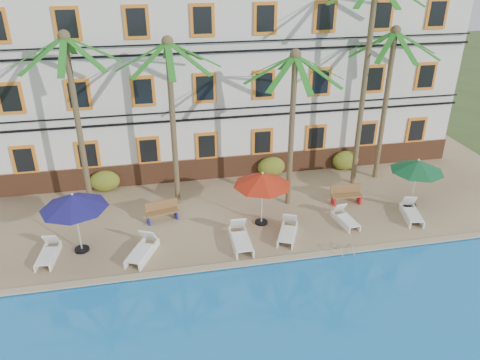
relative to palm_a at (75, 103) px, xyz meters
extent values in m
plane|color=#384C23|center=(7.36, -4.57, -5.58)|extent=(100.00, 100.00, 0.00)
cube|color=tan|center=(7.36, 0.43, -5.45)|extent=(30.00, 12.00, 0.25)
cube|color=tan|center=(7.36, -5.47, -5.30)|extent=(30.00, 0.35, 0.06)
cube|color=silver|center=(7.36, 5.43, -0.33)|extent=(25.00, 6.00, 10.00)
cube|color=brown|center=(7.36, 2.37, -4.73)|extent=(25.00, 0.12, 1.20)
cube|color=orange|center=(-3.14, 2.38, -3.43)|extent=(1.15, 0.10, 1.50)
cube|color=black|center=(-3.14, 2.33, -3.43)|extent=(0.85, 0.04, 1.20)
cube|color=orange|center=(-0.14, 2.38, -3.43)|extent=(1.15, 0.10, 1.50)
cube|color=black|center=(-0.14, 2.33, -3.43)|extent=(0.85, 0.04, 1.20)
cube|color=orange|center=(2.86, 2.38, -3.43)|extent=(1.15, 0.10, 1.50)
cube|color=black|center=(2.86, 2.33, -3.43)|extent=(0.85, 0.04, 1.20)
cube|color=orange|center=(5.86, 2.38, -3.43)|extent=(1.15, 0.10, 1.50)
cube|color=black|center=(5.86, 2.33, -3.43)|extent=(0.85, 0.04, 1.20)
cube|color=orange|center=(8.86, 2.38, -3.43)|extent=(1.15, 0.10, 1.50)
cube|color=black|center=(8.86, 2.33, -3.43)|extent=(0.85, 0.04, 1.20)
cube|color=orange|center=(11.86, 2.38, -3.43)|extent=(1.15, 0.10, 1.50)
cube|color=black|center=(11.86, 2.33, -3.43)|extent=(0.85, 0.04, 1.20)
cube|color=orange|center=(14.86, 2.38, -3.43)|extent=(1.15, 0.10, 1.50)
cube|color=black|center=(14.86, 2.33, -3.43)|extent=(0.85, 0.04, 1.20)
cube|color=orange|center=(17.86, 2.38, -3.43)|extent=(1.15, 0.10, 1.50)
cube|color=black|center=(17.86, 2.33, -3.43)|extent=(0.85, 0.04, 1.20)
cube|color=orange|center=(-3.14, 2.38, -0.33)|extent=(1.15, 0.10, 1.50)
cube|color=black|center=(-3.14, 2.33, -0.33)|extent=(0.85, 0.04, 1.20)
cube|color=orange|center=(-0.14, 2.38, -0.33)|extent=(1.15, 0.10, 1.50)
cube|color=black|center=(-0.14, 2.33, -0.33)|extent=(0.85, 0.04, 1.20)
cube|color=orange|center=(2.86, 2.38, -0.33)|extent=(1.15, 0.10, 1.50)
cube|color=black|center=(2.86, 2.33, -0.33)|extent=(0.85, 0.04, 1.20)
cube|color=orange|center=(5.86, 2.38, -0.33)|extent=(1.15, 0.10, 1.50)
cube|color=black|center=(5.86, 2.33, -0.33)|extent=(0.85, 0.04, 1.20)
cube|color=orange|center=(8.86, 2.38, -0.33)|extent=(1.15, 0.10, 1.50)
cube|color=black|center=(8.86, 2.33, -0.33)|extent=(0.85, 0.04, 1.20)
cube|color=orange|center=(11.86, 2.38, -0.33)|extent=(1.15, 0.10, 1.50)
cube|color=black|center=(11.86, 2.33, -0.33)|extent=(0.85, 0.04, 1.20)
cube|color=orange|center=(14.86, 2.38, -0.33)|extent=(1.15, 0.10, 1.50)
cube|color=black|center=(14.86, 2.33, -0.33)|extent=(0.85, 0.04, 1.20)
cube|color=orange|center=(17.86, 2.38, -0.33)|extent=(1.15, 0.10, 1.50)
cube|color=black|center=(17.86, 2.33, -0.33)|extent=(0.85, 0.04, 1.20)
cube|color=orange|center=(-0.14, 2.38, 2.87)|extent=(1.15, 0.10, 1.50)
cube|color=black|center=(-0.14, 2.33, 2.87)|extent=(0.85, 0.04, 1.20)
cube|color=orange|center=(2.86, 2.38, 2.87)|extent=(1.15, 0.10, 1.50)
cube|color=black|center=(2.86, 2.33, 2.87)|extent=(0.85, 0.04, 1.20)
cube|color=orange|center=(5.86, 2.38, 2.87)|extent=(1.15, 0.10, 1.50)
cube|color=black|center=(5.86, 2.33, 2.87)|extent=(0.85, 0.04, 1.20)
cube|color=orange|center=(8.86, 2.38, 2.87)|extent=(1.15, 0.10, 1.50)
cube|color=black|center=(8.86, 2.33, 2.87)|extent=(0.85, 0.04, 1.20)
cube|color=orange|center=(11.86, 2.38, 2.87)|extent=(1.15, 0.10, 1.50)
cube|color=black|center=(11.86, 2.33, 2.87)|extent=(0.85, 0.04, 1.20)
cube|color=orange|center=(14.86, 2.38, 2.87)|extent=(1.15, 0.10, 1.50)
cube|color=black|center=(14.86, 2.33, 2.87)|extent=(0.85, 0.04, 1.20)
cube|color=orange|center=(17.86, 2.38, 2.87)|extent=(1.15, 0.10, 1.50)
cube|color=black|center=(17.86, 2.33, 2.87)|extent=(0.85, 0.04, 1.20)
cube|color=black|center=(7.36, 2.23, -1.88)|extent=(25.00, 0.08, 0.10)
cube|color=black|center=(7.36, 2.23, -1.43)|extent=(25.00, 0.08, 0.06)
cube|color=black|center=(7.36, 2.23, 1.42)|extent=(25.00, 0.08, 0.10)
cube|color=black|center=(7.36, 2.23, 1.87)|extent=(25.00, 0.08, 0.06)
cylinder|color=brown|center=(0.00, 0.00, -1.29)|extent=(0.26, 0.26, 8.07)
sphere|color=brown|center=(0.00, 0.00, 2.74)|extent=(0.50, 0.50, 0.50)
cube|color=#1A6B19|center=(0.00, 1.11, 2.17)|extent=(0.28, 2.24, 1.17)
cube|color=#1A6B19|center=(-0.79, 0.79, 2.17)|extent=(1.78, 1.78, 1.17)
cube|color=#1A6B19|center=(-1.11, 0.00, 2.17)|extent=(2.24, 0.28, 1.17)
cube|color=#1A6B19|center=(-0.79, -0.79, 2.17)|extent=(1.78, 1.78, 1.17)
cube|color=#1A6B19|center=(0.00, -1.11, 2.17)|extent=(0.28, 2.24, 1.17)
cube|color=#1A6B19|center=(0.79, -0.79, 2.17)|extent=(1.78, 1.78, 1.17)
cube|color=#1A6B19|center=(1.11, 0.00, 2.17)|extent=(2.24, 0.28, 1.17)
cube|color=#1A6B19|center=(0.79, 0.79, 2.17)|extent=(1.78, 1.78, 1.17)
cylinder|color=brown|center=(4.07, 0.01, -1.47)|extent=(0.26, 0.26, 7.71)
sphere|color=brown|center=(4.07, 0.01, 2.38)|extent=(0.50, 0.50, 0.50)
cube|color=#1A6B19|center=(4.07, 1.12, 1.81)|extent=(0.28, 2.24, 1.17)
cube|color=#1A6B19|center=(3.28, 0.80, 1.81)|extent=(1.78, 1.78, 1.17)
cube|color=#1A6B19|center=(2.96, 0.01, 1.81)|extent=(2.24, 0.28, 1.17)
cube|color=#1A6B19|center=(3.28, -0.78, 1.81)|extent=(1.78, 1.78, 1.17)
cube|color=#1A6B19|center=(4.07, -1.10, 1.81)|extent=(0.28, 2.24, 1.17)
cube|color=#1A6B19|center=(4.86, -0.78, 1.81)|extent=(1.78, 1.78, 1.17)
cube|color=#1A6B19|center=(5.18, 0.01, 1.81)|extent=(2.24, 0.28, 1.17)
cube|color=#1A6B19|center=(4.86, 0.80, 1.81)|extent=(1.78, 1.78, 1.17)
cylinder|color=brown|center=(9.34, -1.06, -1.74)|extent=(0.26, 0.26, 7.17)
sphere|color=brown|center=(9.34, -1.06, 1.84)|extent=(0.50, 0.50, 0.50)
cube|color=#1A6B19|center=(9.34, 0.05, 1.27)|extent=(0.28, 2.24, 1.17)
cube|color=#1A6B19|center=(8.55, -0.27, 1.27)|extent=(1.78, 1.78, 1.17)
cube|color=#1A6B19|center=(8.22, -1.06, 1.27)|extent=(2.24, 0.28, 1.17)
cube|color=#1A6B19|center=(8.55, -1.84, 1.27)|extent=(1.78, 1.78, 1.17)
cube|color=#1A6B19|center=(9.34, -2.17, 1.27)|extent=(0.28, 2.24, 1.17)
cube|color=#1A6B19|center=(10.12, -1.84, 1.27)|extent=(1.78, 1.78, 1.17)
cube|color=#1A6B19|center=(10.45, -1.06, 1.27)|extent=(2.24, 0.28, 1.17)
cube|color=#1A6B19|center=(10.12, -0.27, 1.27)|extent=(1.78, 1.78, 1.17)
cylinder|color=brown|center=(13.34, 0.36, -0.27)|extent=(0.26, 0.26, 10.11)
cylinder|color=brown|center=(14.82, 0.79, -1.48)|extent=(0.26, 0.26, 7.70)
sphere|color=brown|center=(14.82, 0.79, 2.37)|extent=(0.50, 0.50, 0.50)
cube|color=#1A6B19|center=(14.82, 1.90, 1.80)|extent=(0.28, 2.24, 1.17)
cube|color=#1A6B19|center=(14.04, 1.58, 1.80)|extent=(1.78, 1.78, 1.17)
cube|color=#1A6B19|center=(13.71, 0.79, 1.80)|extent=(2.24, 0.28, 1.17)
cube|color=#1A6B19|center=(14.04, 0.00, 1.80)|extent=(1.78, 1.78, 1.17)
cube|color=#1A6B19|center=(14.82, -0.32, 1.80)|extent=(0.28, 2.24, 1.17)
cube|color=#1A6B19|center=(15.61, 0.00, 1.80)|extent=(1.78, 1.78, 1.17)
cube|color=#1A6B19|center=(15.93, 0.79, 1.80)|extent=(2.24, 0.28, 1.17)
cube|color=#1A6B19|center=(15.61, 1.58, 1.80)|extent=(1.78, 1.78, 1.17)
ellipsoid|color=#1D5718|center=(0.53, 2.03, -4.78)|extent=(1.50, 0.90, 1.10)
ellipsoid|color=#1D5718|center=(9.30, 2.03, -4.78)|extent=(1.50, 0.90, 1.10)
ellipsoid|color=#1D5718|center=(13.59, 2.03, -4.78)|extent=(1.50, 0.90, 1.10)
cylinder|color=black|center=(-0.16, -3.22, -5.28)|extent=(0.60, 0.60, 0.09)
cylinder|color=silver|center=(-0.16, -3.22, -4.04)|extent=(0.06, 0.06, 2.58)
cone|color=navy|center=(-0.16, -3.22, -3.02)|extent=(2.69, 2.69, 0.59)
sphere|color=silver|center=(-0.16, -3.22, -2.69)|extent=(0.10, 0.10, 0.10)
cylinder|color=black|center=(7.62, -2.61, -5.29)|extent=(0.58, 0.58, 0.08)
cylinder|color=silver|center=(7.62, -2.61, -4.09)|extent=(0.06, 0.06, 2.47)
cone|color=#B2230F|center=(7.62, -2.61, -3.11)|extent=(2.58, 2.58, 0.57)
sphere|color=silver|center=(7.62, -2.61, -2.80)|extent=(0.10, 0.10, 0.10)
cylinder|color=black|center=(15.07, -2.51, -5.29)|extent=(0.56, 0.56, 0.08)
cylinder|color=silver|center=(15.07, -2.51, -4.13)|extent=(0.06, 0.06, 2.39)
cone|color=#12512B|center=(15.07, -2.51, -3.19)|extent=(2.49, 2.49, 0.55)
sphere|color=silver|center=(15.07, -2.51, -2.89)|extent=(0.10, 0.10, 0.10)
cube|color=white|center=(-1.43, -3.82, -5.02)|extent=(0.70, 1.29, 0.06)
cube|color=white|center=(-1.33, -2.97, -4.81)|extent=(0.62, 0.52, 0.62)
cube|color=white|center=(-1.69, -3.56, -5.19)|extent=(0.25, 1.75, 0.28)
cube|color=white|center=(-1.12, -3.62, -5.19)|extent=(0.25, 1.75, 0.28)
cube|color=white|center=(2.18, -4.38, -5.00)|extent=(1.15, 1.49, 0.06)
cube|color=white|center=(2.58, -3.53, -4.76)|extent=(0.78, 0.72, 0.67)
cube|color=white|center=(2.01, -4.01, -5.17)|extent=(0.89, 1.76, 0.31)
cube|color=white|center=(2.57, -4.28, -5.17)|extent=(0.89, 1.76, 0.31)
cube|color=white|center=(6.35, -4.42, -4.97)|extent=(0.69, 1.46, 0.07)
cube|color=white|center=(6.36, -3.41, -4.71)|extent=(0.68, 0.54, 0.72)
cube|color=white|center=(6.02, -4.13, -5.16)|extent=(0.09, 2.06, 0.33)
cube|color=white|center=(6.69, -4.14, -5.16)|extent=(0.09, 2.06, 0.33)
cube|color=white|center=(8.35, -4.20, -5.00)|extent=(1.09, 1.44, 0.06)
cube|color=white|center=(8.72, -3.37, -4.77)|extent=(0.75, 0.69, 0.65)
cube|color=white|center=(8.17, -3.84, -5.18)|extent=(0.82, 1.73, 0.30)
cube|color=white|center=(8.73, -4.09, -5.18)|extent=(0.82, 1.73, 0.30)
cube|color=white|center=(11.37, -3.62, -5.04)|extent=(0.69, 1.22, 0.05)
cube|color=white|center=(11.26, -2.82, -4.84)|extent=(0.59, 0.50, 0.58)
cube|color=white|center=(11.08, -3.43, -5.19)|extent=(0.28, 1.64, 0.27)
cube|color=white|center=(11.61, -3.36, -5.19)|extent=(0.28, 1.64, 0.27)
cube|color=white|center=(14.45, -3.80, -5.01)|extent=(0.89, 1.41, 0.06)
cube|color=white|center=(14.67, -2.93, -4.78)|extent=(0.70, 0.61, 0.65)
cube|color=white|center=(14.22, -3.49, -5.18)|extent=(0.50, 1.81, 0.30)
cube|color=white|center=(14.80, -3.63, -5.18)|extent=(0.50, 1.81, 0.30)
cube|color=olive|center=(3.23, -1.51, -4.90)|extent=(1.56, 0.75, 0.06)
cube|color=olive|center=(3.19, -1.29, -4.63)|extent=(1.48, 0.37, 0.45)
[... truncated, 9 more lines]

